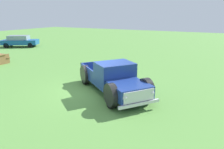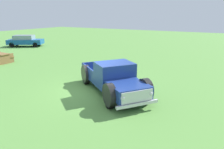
{
  "view_description": "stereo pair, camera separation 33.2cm",
  "coord_description": "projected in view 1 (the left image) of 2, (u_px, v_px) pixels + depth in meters",
  "views": [
    {
      "loc": [
        -8.54,
        -5.6,
        3.82
      ],
      "look_at": [
        0.33,
        -0.82,
        0.9
      ],
      "focal_mm": 33.84,
      "sensor_mm": 36.0,
      "label": 1
    },
    {
      "loc": [
        -8.37,
        -5.89,
        3.82
      ],
      "look_at": [
        0.33,
        -0.82,
        0.9
      ],
      "focal_mm": 33.84,
      "sensor_mm": 36.0,
      "label": 2
    }
  ],
  "objects": [
    {
      "name": "ground_plane",
      "position": [
        95.0,
        91.0,
        10.83
      ],
      "size": [
        80.0,
        80.0,
        0.0
      ],
      "primitive_type": "plane",
      "color": "#5B9342"
    },
    {
      "name": "sedan_distant_b",
      "position": [
        20.0,
        41.0,
        24.95
      ],
      "size": [
        3.49,
        4.28,
        1.34
      ],
      "color": "#195699",
      "rests_on": "ground_plane"
    },
    {
      "name": "pickup_truck_foreground",
      "position": [
        115.0,
        79.0,
        10.21
      ],
      "size": [
        4.5,
        5.19,
        1.57
      ],
      "color": "navy",
      "rests_on": "ground_plane"
    }
  ]
}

